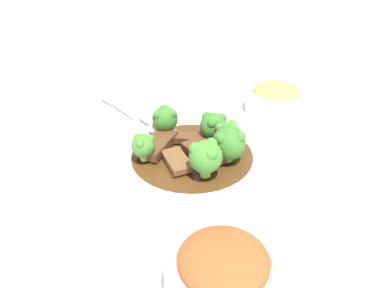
{
  "coord_description": "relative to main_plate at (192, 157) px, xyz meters",
  "views": [
    {
      "loc": [
        0.47,
        0.1,
        0.34
      ],
      "look_at": [
        0.0,
        0.0,
        0.03
      ],
      "focal_mm": 35.0,
      "sensor_mm": 36.0,
      "label": 1
    }
  ],
  "objects": [
    {
      "name": "ground_plane",
      "position": [
        0.0,
        0.0,
        -0.01
      ],
      "size": [
        4.0,
        4.0,
        0.0
      ],
      "primitive_type": "plane",
      "color": "silver"
    },
    {
      "name": "main_plate",
      "position": [
        0.0,
        0.0,
        0.0
      ],
      "size": [
        0.3,
        0.3,
        0.02
      ],
      "color": "white",
      "rests_on": "ground_plane"
    },
    {
      "name": "beef_strip_0",
      "position": [
        -0.03,
        -0.01,
        0.01
      ],
      "size": [
        0.03,
        0.07,
        0.01
      ],
      "color": "#56331E",
      "rests_on": "main_plate"
    },
    {
      "name": "beef_strip_1",
      "position": [
        -0.0,
        -0.05,
        0.02
      ],
      "size": [
        0.08,
        0.05,
        0.01
      ],
      "color": "#56331E",
      "rests_on": "main_plate"
    },
    {
      "name": "beef_strip_2",
      "position": [
        0.01,
        0.02,
        0.02
      ],
      "size": [
        0.07,
        0.07,
        0.01
      ],
      "color": "#56331E",
      "rests_on": "main_plate"
    },
    {
      "name": "beef_strip_3",
      "position": [
        0.03,
        -0.02,
        0.01
      ],
      "size": [
        0.07,
        0.06,
        0.01
      ],
      "color": "brown",
      "rests_on": "main_plate"
    },
    {
      "name": "broccoli_floret_0",
      "position": [
        -0.05,
        0.02,
        0.03
      ],
      "size": [
        0.04,
        0.04,
        0.05
      ],
      "color": "#8EB756",
      "rests_on": "main_plate"
    },
    {
      "name": "broccoli_floret_1",
      "position": [
        0.05,
        0.03,
        0.04
      ],
      "size": [
        0.05,
        0.05,
        0.05
      ],
      "color": "#8EB756",
      "rests_on": "main_plate"
    },
    {
      "name": "broccoli_floret_2",
      "position": [
        0.01,
        0.06,
        0.04
      ],
      "size": [
        0.05,
        0.05,
        0.05
      ],
      "color": "#7FA84C",
      "rests_on": "main_plate"
    },
    {
      "name": "broccoli_floret_3",
      "position": [
        0.04,
        -0.06,
        0.03
      ],
      "size": [
        0.03,
        0.03,
        0.04
      ],
      "color": "#8EB756",
      "rests_on": "main_plate"
    },
    {
      "name": "broccoli_floret_4",
      "position": [
        -0.03,
        0.05,
        0.03
      ],
      "size": [
        0.04,
        0.04,
        0.04
      ],
      "color": "#8EB756",
      "rests_on": "main_plate"
    },
    {
      "name": "broccoli_floret_5",
      "position": [
        -0.05,
        -0.05,
        0.04
      ],
      "size": [
        0.04,
        0.04,
        0.05
      ],
      "color": "#7FA84C",
      "rests_on": "main_plate"
    },
    {
      "name": "serving_spoon",
      "position": [
        -0.06,
        -0.08,
        0.02
      ],
      "size": [
        0.16,
        0.2,
        0.01
      ],
      "color": "#B7B7BC",
      "rests_on": "main_plate"
    },
    {
      "name": "side_bowl_kimchi",
      "position": [
        0.22,
        0.08,
        0.02
      ],
      "size": [
        0.12,
        0.12,
        0.06
      ],
      "color": "white",
      "rests_on": "ground_plane"
    },
    {
      "name": "side_bowl_appetizer",
      "position": [
        -0.2,
        0.12,
        0.02
      ],
      "size": [
        0.11,
        0.11,
        0.06
      ],
      "color": "white",
      "rests_on": "ground_plane"
    },
    {
      "name": "sauce_dish",
      "position": [
        0.04,
        -0.21,
        -0.0
      ],
      "size": [
        0.06,
        0.06,
        0.01
      ],
      "color": "white",
      "rests_on": "ground_plane"
    },
    {
      "name": "paper_napkin",
      "position": [
        -0.17,
        -0.16,
        -0.01
      ],
      "size": [
        0.12,
        0.1,
        0.01
      ],
      "color": "white",
      "rests_on": "ground_plane"
    }
  ]
}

